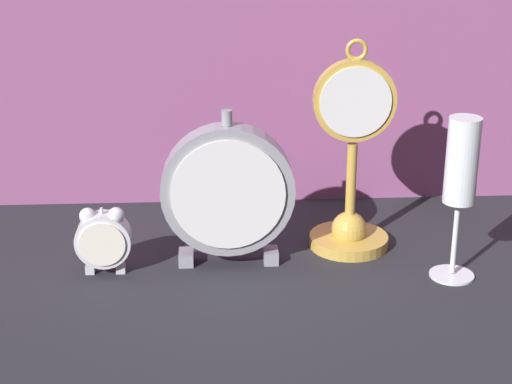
{
  "coord_description": "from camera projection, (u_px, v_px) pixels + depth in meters",
  "views": [
    {
      "loc": [
        -0.05,
        -0.97,
        0.51
      ],
      "look_at": [
        0.0,
        0.08,
        0.11
      ],
      "focal_mm": 60.0,
      "sensor_mm": 36.0,
      "label": 1
    }
  ],
  "objects": [
    {
      "name": "champagne_flute",
      "position": [
        461.0,
        174.0,
        1.08
      ],
      "size": [
        0.06,
        0.06,
        0.22
      ],
      "color": "silver",
      "rests_on": "ground_plane"
    },
    {
      "name": "mantel_clock_silver",
      "position": [
        228.0,
        191.0,
        1.13
      ],
      "size": [
        0.18,
        0.04,
        0.22
      ],
      "color": "gray",
      "rests_on": "ground_plane"
    },
    {
      "name": "alarm_clock_twin_bell",
      "position": [
        103.0,
        238.0,
        1.12
      ],
      "size": [
        0.07,
        0.03,
        0.09
      ],
      "color": "silver",
      "rests_on": "ground_plane"
    },
    {
      "name": "ground_plane",
      "position": [
        259.0,
        293.0,
        1.09
      ],
      "size": [
        4.0,
        4.0,
        0.0
      ],
      "primitive_type": "plane",
      "color": "#232328"
    },
    {
      "name": "fabric_backdrop_drape",
      "position": [
        248.0,
        21.0,
        1.29
      ],
      "size": [
        1.78,
        0.01,
        0.58
      ],
      "primitive_type": "cube",
      "color": "#8E4C7F",
      "rests_on": "ground_plane"
    },
    {
      "name": "pocket_watch_on_stand",
      "position": [
        351.0,
        177.0,
        1.19
      ],
      "size": [
        0.11,
        0.11,
        0.3
      ],
      "color": "gold",
      "rests_on": "ground_plane"
    }
  ]
}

